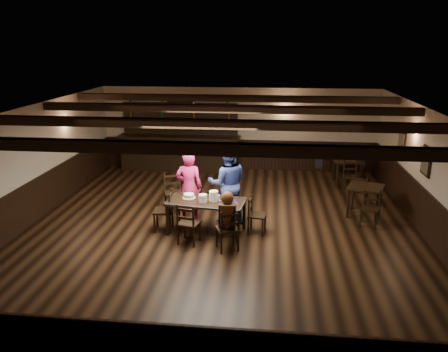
# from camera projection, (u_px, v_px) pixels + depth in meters

# --- Properties ---
(ground) EXTENTS (10.00, 10.00, 0.00)m
(ground) POSITION_uv_depth(u_px,v_px,m) (222.00, 228.00, 10.01)
(ground) COLOR black
(ground) RESTS_ON ground
(room_shell) EXTENTS (9.02, 10.02, 2.71)m
(room_shell) POSITION_uv_depth(u_px,v_px,m) (222.00, 154.00, 9.53)
(room_shell) COLOR beige
(room_shell) RESTS_ON ground
(dining_table) EXTENTS (1.79, 1.06, 0.75)m
(dining_table) POSITION_uv_depth(u_px,v_px,m) (206.00, 204.00, 9.63)
(dining_table) COLOR black
(dining_table) RESTS_ON ground
(chair_near_left) EXTENTS (0.50, 0.49, 0.90)m
(chair_near_left) POSITION_uv_depth(u_px,v_px,m) (187.00, 221.00, 9.08)
(chair_near_left) COLOR black
(chair_near_left) RESTS_ON ground
(chair_near_right) EXTENTS (0.54, 0.53, 0.90)m
(chair_near_right) POSITION_uv_depth(u_px,v_px,m) (228.00, 227.00, 8.79)
(chair_near_right) COLOR black
(chair_near_right) RESTS_ON ground
(chair_end_left) EXTENTS (0.45, 0.47, 0.92)m
(chair_end_left) POSITION_uv_depth(u_px,v_px,m) (167.00, 208.00, 9.78)
(chair_end_left) COLOR black
(chair_end_left) RESTS_ON ground
(chair_end_right) EXTENTS (0.43, 0.44, 0.84)m
(chair_end_right) POSITION_uv_depth(u_px,v_px,m) (254.00, 212.00, 9.67)
(chair_end_right) COLOR black
(chair_end_right) RESTS_ON ground
(chair_far_pushed) EXTENTS (0.57, 0.56, 0.96)m
(chair_far_pushed) POSITION_uv_depth(u_px,v_px,m) (173.00, 189.00, 10.99)
(chair_far_pushed) COLOR black
(chair_far_pushed) RESTS_ON ground
(woman_pink) EXTENTS (0.64, 0.43, 1.70)m
(woman_pink) POSITION_uv_depth(u_px,v_px,m) (189.00, 187.00, 10.20)
(woman_pink) COLOR #FF2980
(woman_pink) RESTS_ON ground
(man_blue) EXTENTS (1.02, 0.85, 1.89)m
(man_blue) POSITION_uv_depth(u_px,v_px,m) (227.00, 184.00, 10.14)
(man_blue) COLOR navy
(man_blue) RESTS_ON ground
(seated_person) EXTENTS (0.34, 0.51, 0.83)m
(seated_person) POSITION_uv_depth(u_px,v_px,m) (227.00, 212.00, 8.75)
(seated_person) COLOR black
(seated_person) RESTS_ON ground
(cake) EXTENTS (0.30, 0.30, 0.09)m
(cake) POSITION_uv_depth(u_px,v_px,m) (189.00, 196.00, 9.77)
(cake) COLOR white
(cake) RESTS_ON dining_table
(plate_stack_a) EXTENTS (0.18, 0.18, 0.17)m
(plate_stack_a) POSITION_uv_depth(u_px,v_px,m) (203.00, 198.00, 9.50)
(plate_stack_a) COLOR white
(plate_stack_a) RESTS_ON dining_table
(plate_stack_b) EXTENTS (0.20, 0.20, 0.23)m
(plate_stack_b) POSITION_uv_depth(u_px,v_px,m) (214.00, 196.00, 9.56)
(plate_stack_b) COLOR white
(plate_stack_b) RESTS_ON dining_table
(tea_light) EXTENTS (0.05, 0.05, 0.06)m
(tea_light) POSITION_uv_depth(u_px,v_px,m) (211.00, 199.00, 9.67)
(tea_light) COLOR #A5A8AD
(tea_light) RESTS_ON dining_table
(salt_shaker) EXTENTS (0.03, 0.03, 0.08)m
(salt_shaker) POSITION_uv_depth(u_px,v_px,m) (220.00, 202.00, 9.41)
(salt_shaker) COLOR silver
(salt_shaker) RESTS_ON dining_table
(pepper_shaker) EXTENTS (0.03, 0.03, 0.08)m
(pepper_shaker) POSITION_uv_depth(u_px,v_px,m) (221.00, 202.00, 9.41)
(pepper_shaker) COLOR #A5A8AD
(pepper_shaker) RESTS_ON dining_table
(drink_glass) EXTENTS (0.08, 0.08, 0.13)m
(drink_glass) POSITION_uv_depth(u_px,v_px,m) (218.00, 198.00, 9.60)
(drink_glass) COLOR silver
(drink_glass) RESTS_ON dining_table
(menu_red) EXTENTS (0.34, 0.25, 0.00)m
(menu_red) POSITION_uv_depth(u_px,v_px,m) (230.00, 204.00, 9.42)
(menu_red) COLOR maroon
(menu_red) RESTS_ON dining_table
(menu_blue) EXTENTS (0.34, 0.28, 0.00)m
(menu_blue) POSITION_uv_depth(u_px,v_px,m) (229.00, 200.00, 9.62)
(menu_blue) COLOR #0E1046
(menu_blue) RESTS_ON dining_table
(bar_counter) EXTENTS (4.01, 0.70, 2.20)m
(bar_counter) POSITION_uv_depth(u_px,v_px,m) (180.00, 148.00, 14.48)
(bar_counter) COLOR black
(bar_counter) RESTS_ON ground
(back_table_a) EXTENTS (1.02, 1.02, 0.75)m
(back_table_a) POSITION_uv_depth(u_px,v_px,m) (365.00, 190.00, 10.59)
(back_table_a) COLOR black
(back_table_a) RESTS_ON ground
(back_table_b) EXTENTS (0.84, 0.84, 0.75)m
(back_table_b) POSITION_uv_depth(u_px,v_px,m) (347.00, 163.00, 12.97)
(back_table_b) COLOR black
(back_table_b) RESTS_ON ground
(bg_patron_left) EXTENTS (0.24, 0.35, 0.70)m
(bg_patron_left) POSITION_uv_depth(u_px,v_px,m) (319.00, 156.00, 13.16)
(bg_patron_left) COLOR black
(bg_patron_left) RESTS_ON ground
(bg_patron_right) EXTENTS (0.31, 0.40, 0.72)m
(bg_patron_right) POSITION_uv_depth(u_px,v_px,m) (362.00, 156.00, 13.08)
(bg_patron_right) COLOR black
(bg_patron_right) RESTS_ON ground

